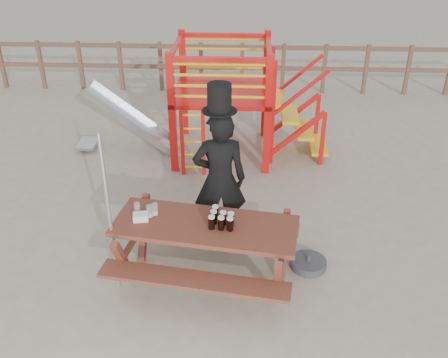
% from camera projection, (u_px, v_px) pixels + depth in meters
% --- Properties ---
extents(ground, '(60.00, 60.00, 0.00)m').
position_uv_depth(ground, '(192.00, 274.00, 6.41)').
color(ground, tan).
rests_on(ground, ground).
extents(back_fence, '(15.09, 0.09, 1.20)m').
position_uv_depth(back_fence, '(222.00, 62.00, 12.13)').
color(back_fence, brown).
rests_on(back_fence, ground).
extents(playground_fort, '(4.71, 1.84, 2.10)m').
position_uv_depth(playground_fort, '(218.00, 98.00, 8.99)').
color(playground_fort, red).
rests_on(playground_fort, ground).
extents(picnic_table, '(2.38, 1.81, 0.85)m').
position_uv_depth(picnic_table, '(206.00, 245.00, 6.06)').
color(picnic_table, brown).
rests_on(picnic_table, ground).
extents(man_with_hat, '(0.76, 0.54, 2.29)m').
position_uv_depth(man_with_hat, '(220.00, 177.00, 6.55)').
color(man_with_hat, black).
rests_on(man_with_hat, ground).
extents(metal_pole, '(0.05, 0.05, 2.07)m').
position_uv_depth(metal_pole, '(109.00, 216.00, 5.72)').
color(metal_pole, '#B2B2B7').
rests_on(metal_pole, ground).
extents(parasol_base, '(0.47, 0.47, 0.20)m').
position_uv_depth(parasol_base, '(308.00, 263.00, 6.51)').
color(parasol_base, '#3B3B40').
rests_on(parasol_base, ground).
extents(paper_bag, '(0.20, 0.17, 0.08)m').
position_uv_depth(paper_bag, '(141.00, 217.00, 5.97)').
color(paper_bag, white).
rests_on(paper_bag, picnic_table).
extents(stout_pints, '(0.30, 0.32, 0.17)m').
position_uv_depth(stout_pints, '(221.00, 219.00, 5.85)').
color(stout_pints, black).
rests_on(stout_pints, picnic_table).
extents(empty_glasses, '(0.29, 0.12, 0.15)m').
position_uv_depth(empty_glasses, '(147.00, 210.00, 6.05)').
color(empty_glasses, silver).
rests_on(empty_glasses, picnic_table).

